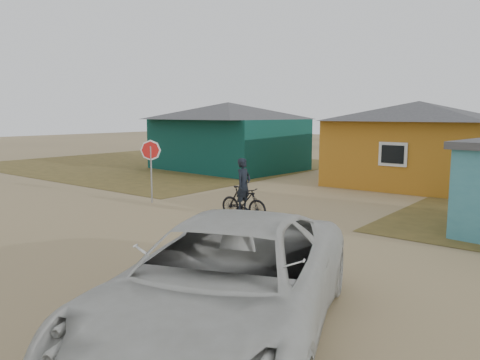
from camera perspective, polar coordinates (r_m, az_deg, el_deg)
name	(u,v)px	position (r m, az deg, el deg)	size (l,w,h in m)	color
ground	(150,237)	(12.95, -10.88, -6.89)	(120.00, 120.00, 0.00)	#978057
grass_nw	(161,164)	(31.79, -9.65, 1.99)	(20.00, 18.00, 0.00)	brown
house_teal	(228,135)	(28.18, -1.44, 5.51)	(8.93, 7.08, 4.00)	#09352E
house_yellow	(417,142)	(23.25, 20.78, 4.32)	(7.72, 6.76, 3.90)	#B9741C
house_pale_west	(394,130)	(44.92, 18.24, 5.81)	(7.04, 6.15, 3.60)	#A6B299
house_pale_north	(365,127)	(59.03, 14.98, 6.28)	(6.28, 5.81, 3.40)	#A6B299
stop_sign	(151,156)	(17.67, -10.82, 2.84)	(0.76, 0.19, 2.36)	gray
cyclist	(244,197)	(14.88, 0.43, -2.03)	(1.73, 0.64, 1.93)	black
vehicle	(226,284)	(6.90, -1.68, -12.50)	(2.94, 6.38, 1.77)	beige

